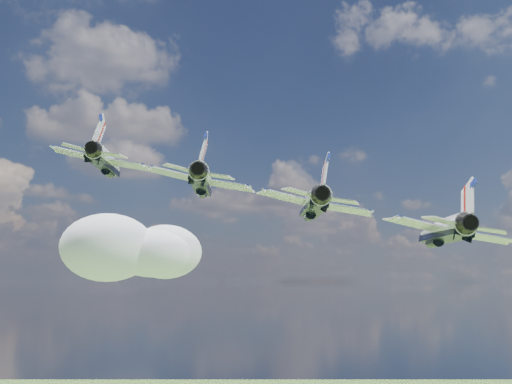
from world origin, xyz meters
name	(u,v)px	position (x,y,z in m)	size (l,w,h in m)	color
cloud_far	(128,260)	(14.60, 217.63, 159.97)	(62.63, 49.21, 24.60)	white
jet_0	(107,161)	(-24.51, 26.61, 165.39)	(11.19, 16.58, 4.95)	white
jet_1	(203,181)	(-15.12, 17.77, 162.23)	(11.19, 16.58, 4.95)	silver
jet_2	(313,204)	(-5.72, 8.92, 159.08)	(11.19, 16.58, 4.95)	silver
jet_3	(442,230)	(3.67, 0.07, 155.92)	(11.19, 16.58, 4.95)	silver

